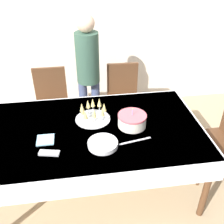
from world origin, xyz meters
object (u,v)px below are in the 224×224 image
object	(u,v)px
plate_stack_main	(103,144)
person_standing	(88,68)
dining_chair_far_right	(123,97)
champagne_tray	(92,112)
dining_chair_right_end	(222,134)
dining_chair_far_left	(52,103)
birthday_cake	(132,120)

from	to	relation	value
plate_stack_main	person_standing	bearing A→B (deg)	91.52
plate_stack_main	dining_chair_far_right	bearing A→B (deg)	71.38
champagne_tray	plate_stack_main	size ratio (longest dim) A/B	1.33
dining_chair_right_end	dining_chair_far_left	bearing A→B (deg)	152.83
dining_chair_right_end	person_standing	xyz separation A→B (m)	(-1.33, 0.97, 0.43)
dining_chair_far_right	plate_stack_main	xyz separation A→B (m)	(-0.40, -1.20, 0.25)
birthday_cake	champagne_tray	bearing A→B (deg)	156.41
dining_chair_right_end	plate_stack_main	size ratio (longest dim) A/B	3.63
dining_chair_far_left	birthday_cake	xyz separation A→B (m)	(0.82, -0.94, 0.29)
birthday_cake	dining_chair_far_left	bearing A→B (deg)	131.15
dining_chair_far_left	plate_stack_main	world-z (taller)	dining_chair_far_left
dining_chair_far_right	birthday_cake	size ratio (longest dim) A/B	3.49
dining_chair_far_right	dining_chair_right_end	distance (m)	1.29
champagne_tray	plate_stack_main	world-z (taller)	champagne_tray
champagne_tray	birthday_cake	bearing A→B (deg)	-23.59
dining_chair_far_right	champagne_tray	bearing A→B (deg)	-120.08
dining_chair_far_left	birthday_cake	world-z (taller)	dining_chair_far_left
dining_chair_right_end	birthday_cake	world-z (taller)	dining_chair_right_end
dining_chair_far_left	plate_stack_main	bearing A→B (deg)	-66.72
dining_chair_right_end	person_standing	bearing A→B (deg)	143.80
birthday_cake	champagne_tray	world-z (taller)	birthday_cake
dining_chair_far_left	champagne_tray	world-z (taller)	dining_chair_far_left
dining_chair_right_end	champagne_tray	size ratio (longest dim) A/B	2.73
dining_chair_right_end	champagne_tray	distance (m)	1.39
birthday_cake	dining_chair_far_right	bearing A→B (deg)	84.29
plate_stack_main	dining_chair_right_end	bearing A→B (deg)	11.74
dining_chair_right_end	plate_stack_main	xyz separation A→B (m)	(-1.29, -0.27, 0.25)
dining_chair_far_right	champagne_tray	distance (m)	0.96
dining_chair_far_left	person_standing	xyz separation A→B (m)	(0.48, 0.04, 0.43)
dining_chair_far_left	dining_chair_right_end	size ratio (longest dim) A/B	1.00
dining_chair_far_left	birthday_cake	distance (m)	1.29
champagne_tray	dining_chair_right_end	bearing A→B (deg)	-6.06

